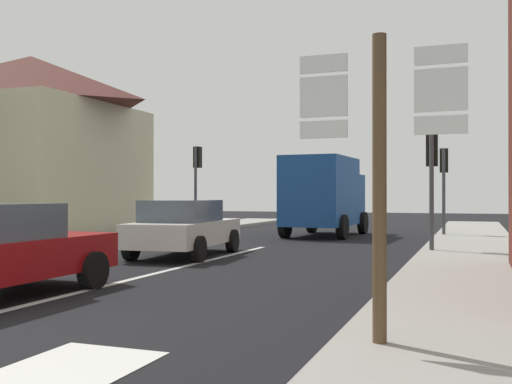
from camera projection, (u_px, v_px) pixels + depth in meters
name	position (u px, v px, depth m)	size (l,w,h in m)	color
ground_plane	(239.00, 253.00, 16.44)	(80.00, 80.00, 0.00)	black
sidewalk_right	(471.00, 268.00, 12.49)	(2.62, 44.00, 0.14)	gray
sidewalk_left	(10.00, 250.00, 16.63)	(2.62, 44.00, 0.14)	gray
lane_centre_stripe	(169.00, 270.00, 12.68)	(0.16, 12.00, 0.01)	silver
lane_turn_arrow	(48.00, 378.00, 5.21)	(1.20, 2.20, 0.01)	silver
clapboard_house_left	(32.00, 144.00, 25.15)	(7.78, 8.91, 7.45)	beige
sedan_far	(184.00, 227.00, 15.62)	(2.25, 4.33, 1.47)	beige
delivery_truck	(324.00, 194.00, 23.36)	(2.66, 5.09, 3.05)	#19478C
route_sign_post	(380.00, 164.00, 5.94)	(1.66, 0.14, 3.20)	brown
traffic_light_near_right	(432.00, 164.00, 16.06)	(0.30, 0.49, 3.28)	#47474C
traffic_light_far_left	(197.00, 169.00, 25.53)	(0.30, 0.49, 3.67)	#47474C
traffic_light_far_right	(444.00, 172.00, 22.44)	(0.30, 0.49, 3.35)	#47474C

